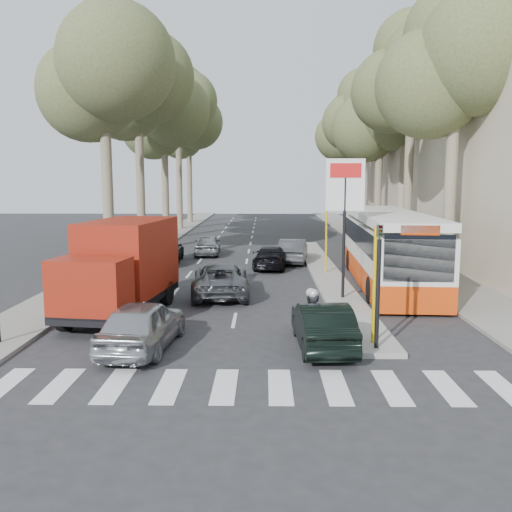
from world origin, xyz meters
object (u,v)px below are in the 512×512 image
(city_bus, at_px, (387,246))
(dark_hatchback, at_px, (322,325))
(red_truck, at_px, (123,266))
(silver_hatchback, at_px, (142,324))
(motorcycle, at_px, (312,321))

(city_bus, bearing_deg, dark_hatchback, -109.36)
(dark_hatchback, relative_size, red_truck, 0.62)
(silver_hatchback, distance_m, city_bus, 13.58)
(silver_hatchback, bearing_deg, dark_hatchback, -172.05)
(dark_hatchback, distance_m, motorcycle, 0.37)
(motorcycle, bearing_deg, city_bus, 59.98)
(motorcycle, bearing_deg, silver_hatchback, 174.87)
(red_truck, bearing_deg, dark_hatchback, -21.88)
(silver_hatchback, relative_size, dark_hatchback, 1.04)
(silver_hatchback, relative_size, city_bus, 0.33)
(red_truck, bearing_deg, silver_hatchback, -61.18)
(dark_hatchback, relative_size, motorcycle, 1.94)
(red_truck, bearing_deg, motorcycle, -23.86)
(red_truck, xyz_separation_m, city_bus, (10.70, 6.00, -0.01))
(silver_hatchback, xyz_separation_m, city_bus, (9.15, 9.98, 1.04))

